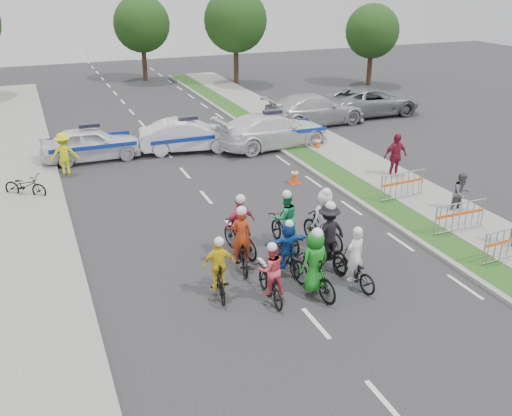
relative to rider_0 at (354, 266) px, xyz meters
name	(u,v)px	position (x,y,z in m)	size (l,w,h in m)	color
ground	(316,323)	(-1.78, -1.26, -0.60)	(90.00, 90.00, 0.00)	#28282B
curb_right	(379,215)	(3.32, 3.74, -0.54)	(0.20, 60.00, 0.12)	gray
grass_strip	(395,212)	(4.02, 3.74, -0.54)	(1.20, 60.00, 0.11)	#1E4D18
sidewalk_right	(437,204)	(5.82, 3.74, -0.53)	(2.40, 60.00, 0.13)	gray
sidewalk_left	(28,277)	(-8.28, 3.74, -0.53)	(3.00, 60.00, 0.13)	gray
rider_0	(354,266)	(0.00, 0.00, 0.00)	(0.89, 1.84, 1.80)	black
rider_1	(314,269)	(-1.22, -0.02, 0.17)	(0.92, 1.96, 1.99)	black
rider_2	(270,278)	(-2.39, 0.19, 0.04)	(0.73, 1.70, 1.71)	black
rider_3	(219,273)	(-3.56, 0.89, 0.08)	(0.93, 1.72, 1.76)	black
rider_4	(327,240)	(-0.08, 1.34, 0.19)	(1.20, 2.07, 2.04)	black
rider_5	(287,250)	(-1.35, 1.37, 0.11)	(1.33, 1.59, 1.66)	black
rider_6	(241,247)	(-2.48, 2.11, 0.05)	(1.03, 2.02, 1.97)	black
rider_7	(323,225)	(0.34, 2.36, 0.18)	(0.94, 1.98, 2.01)	black
rider_8	(285,226)	(-0.75, 2.82, 0.12)	(0.83, 1.92, 1.94)	black
rider_9	(240,231)	(-2.21, 2.92, 0.16)	(1.06, 1.95, 1.98)	black
police_car_0	(91,144)	(-5.17, 14.12, 0.16)	(1.79, 4.44, 1.51)	white
police_car_1	(189,135)	(-0.72, 13.78, 0.16)	(1.59, 4.57, 1.51)	white
police_car_2	(272,130)	(3.22, 12.89, 0.23)	(2.31, 5.68, 1.65)	white
civilian_sedan	(315,109)	(7.13, 15.94, 0.24)	(2.35, 5.78, 1.68)	#B0B0B5
civilian_suv	(371,101)	(11.19, 16.66, 0.22)	(2.70, 5.85, 1.63)	slate
spectator_1	(461,193)	(6.10, 2.88, 0.17)	(0.74, 0.58, 1.53)	#535358
spectator_2	(395,156)	(6.08, 6.86, 0.36)	(1.12, 0.47, 1.91)	maroon
marshal_hiviz	(64,154)	(-6.46, 12.52, 0.30)	(1.16, 0.66, 1.79)	#D7E60C
barrier_0	(508,245)	(4.92, -0.57, -0.04)	(2.00, 0.50, 1.12)	#A5A8AD
barrier_1	(459,218)	(4.92, 1.55, -0.04)	(2.00, 0.50, 1.12)	#A5A8AD
barrier_2	(402,186)	(4.92, 4.69, -0.04)	(2.00, 0.50, 1.12)	#A5A8AD
cone_0	(295,176)	(2.00, 7.84, -0.26)	(0.40, 0.40, 0.70)	#F24C0C
cone_1	(317,143)	(5.01, 11.59, -0.26)	(0.40, 0.40, 0.70)	#F24C0C
parked_bike	(25,186)	(-8.12, 10.36, -0.14)	(0.61, 1.74, 0.91)	black
tree_1	(236,21)	(7.22, 28.74, 3.94)	(4.55, 4.55, 6.82)	#382619
tree_2	(372,31)	(16.22, 24.74, 3.24)	(3.85, 3.85, 5.77)	#382619
tree_4	(142,24)	(1.22, 32.74, 3.59)	(4.20, 4.20, 6.30)	#382619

